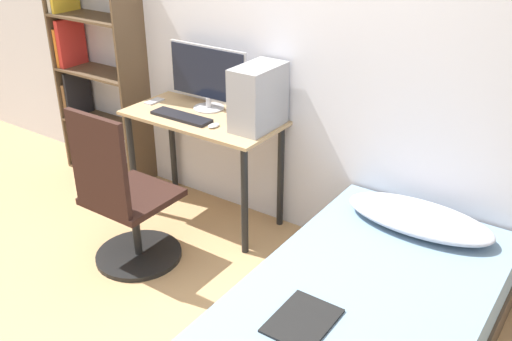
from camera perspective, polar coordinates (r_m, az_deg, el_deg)
name	(u,v)px	position (r m, az deg, el deg)	size (l,w,h in m)	color
ground_plane	(116,333)	(3.19, -13.83, -15.51)	(14.00, 14.00, 0.00)	tan
wall_back	(273,39)	(3.61, 1.72, 12.97)	(8.00, 0.05, 2.50)	silver
desk	(203,135)	(3.79, -5.29, 3.55)	(1.06, 0.51, 0.75)	tan
bookshelf	(91,72)	(4.61, -16.20, 9.46)	(0.74, 0.29, 1.67)	brown
office_chair	(125,208)	(3.47, -12.95, -3.71)	(0.53, 0.53, 1.02)	black
bed	(352,340)	(2.78, 9.61, -16.38)	(1.05, 2.03, 0.44)	#4C3D2D
pillow	(419,218)	(3.19, 15.95, -4.58)	(0.80, 0.36, 0.11)	#B2B7C6
magazine	(302,321)	(2.50, 4.67, -14.73)	(0.24, 0.32, 0.01)	black
monitor	(208,76)	(3.80, -4.86, 9.40)	(0.62, 0.21, 0.43)	#B7B7BC
keyboard	(181,117)	(3.73, -7.48, 5.36)	(0.43, 0.12, 0.02)	black
pc_tower	(258,97)	(3.48, 0.24, 7.34)	(0.21, 0.37, 0.39)	#99999E
mouse	(214,125)	(3.56, -4.26, 4.51)	(0.06, 0.09, 0.02)	silver
phone	(154,101)	(4.05, -10.14, 6.83)	(0.07, 0.14, 0.01)	#B7B7BC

